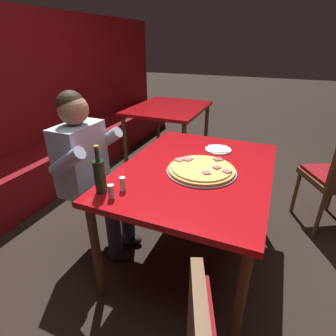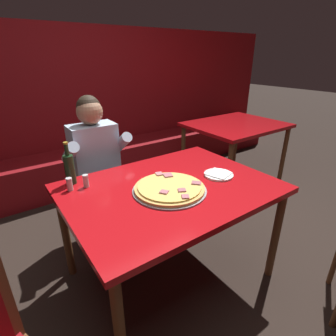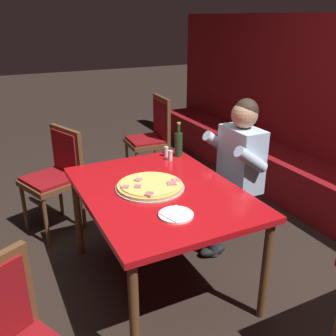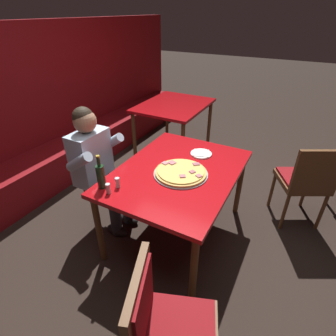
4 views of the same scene
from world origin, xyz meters
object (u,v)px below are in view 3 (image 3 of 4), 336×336
at_px(main_dining_table, 160,199).
at_px(shaker_parmesan, 170,156).
at_px(dining_chair_far_right, 57,172).
at_px(beer_bottle, 179,144).
at_px(shaker_red_pepper_flakes, 166,152).
at_px(plate_white_paper, 176,215).
at_px(pizza, 150,186).
at_px(dining_chair_by_booth, 153,133).
at_px(diner_seated_blue_shirt, 232,169).

distance_m(main_dining_table, shaker_parmesan, 0.57).
relative_size(shaker_parmesan, dining_chair_far_right, 0.09).
xyz_separation_m(beer_bottle, shaker_red_pepper_flakes, (-0.04, -0.10, -0.07)).
bearing_deg(plate_white_paper, dining_chair_far_right, -164.62).
bearing_deg(shaker_parmesan, main_dining_table, -34.13).
relative_size(pizza, shaker_red_pepper_flakes, 5.53).
distance_m(pizza, beer_bottle, 0.68).
distance_m(shaker_parmesan, dining_chair_by_booth, 1.44).
height_order(pizza, shaker_red_pepper_flakes, shaker_red_pepper_flakes).
distance_m(plate_white_paper, shaker_parmesan, 0.92).
height_order(diner_seated_blue_shirt, dining_chair_far_right, diner_seated_blue_shirt).
xyz_separation_m(plate_white_paper, dining_chair_far_right, (-1.52, -0.42, -0.22)).
bearing_deg(dining_chair_far_right, plate_white_paper, 15.38).
height_order(pizza, plate_white_paper, pizza).
height_order(beer_bottle, diner_seated_blue_shirt, diner_seated_blue_shirt).
xyz_separation_m(shaker_red_pepper_flakes, diner_seated_blue_shirt, (0.36, 0.42, -0.10)).
relative_size(plate_white_paper, diner_seated_blue_shirt, 0.16).
height_order(plate_white_paper, dining_chair_far_right, dining_chair_far_right).
xyz_separation_m(shaker_parmesan, diner_seated_blue_shirt, (0.26, 0.44, -0.10)).
distance_m(shaker_red_pepper_flakes, dining_chair_by_booth, 1.34).
height_order(plate_white_paper, shaker_parmesan, shaker_parmesan).
xyz_separation_m(main_dining_table, dining_chair_by_booth, (-1.81, 0.76, -0.12)).
distance_m(beer_bottle, diner_seated_blue_shirt, 0.49).
bearing_deg(diner_seated_blue_shirt, main_dining_table, -74.72).
bearing_deg(dining_chair_by_booth, plate_white_paper, -20.77).
bearing_deg(pizza, plate_white_paper, -2.64).
relative_size(main_dining_table, pizza, 2.86).
relative_size(shaker_red_pepper_flakes, shaker_parmesan, 1.00).
bearing_deg(shaker_red_pepper_flakes, dining_chair_far_right, -125.63).
xyz_separation_m(pizza, plate_white_paper, (0.42, -0.02, -0.01)).
bearing_deg(plate_white_paper, main_dining_table, 169.31).
distance_m(main_dining_table, diner_seated_blue_shirt, 0.78).
bearing_deg(diner_seated_blue_shirt, beer_bottle, -134.28).
height_order(shaker_parmesan, dining_chair_far_right, dining_chair_far_right).
xyz_separation_m(main_dining_table, pizza, (-0.05, -0.05, 0.09)).
relative_size(pizza, dining_chair_by_booth, 0.47).
bearing_deg(dining_chair_far_right, beer_bottle, 55.66).
bearing_deg(plate_white_paper, dining_chair_by_booth, 159.23).
height_order(main_dining_table, beer_bottle, beer_bottle).
xyz_separation_m(main_dining_table, shaker_parmesan, (-0.46, 0.31, 0.11)).
height_order(plate_white_paper, shaker_red_pepper_flakes, shaker_red_pepper_flakes).
distance_m(main_dining_table, pizza, 0.12).
relative_size(shaker_parmesan, diner_seated_blue_shirt, 0.07).
xyz_separation_m(shaker_parmesan, dining_chair_far_right, (-0.69, -0.80, -0.25)).
bearing_deg(shaker_parmesan, plate_white_paper, -24.62).
relative_size(main_dining_table, shaker_parmesan, 15.83).
height_order(beer_bottle, dining_chair_far_right, beer_bottle).
distance_m(main_dining_table, dining_chair_by_booth, 1.97).
height_order(main_dining_table, diner_seated_blue_shirt, diner_seated_blue_shirt).
distance_m(shaker_parmesan, diner_seated_blue_shirt, 0.52).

